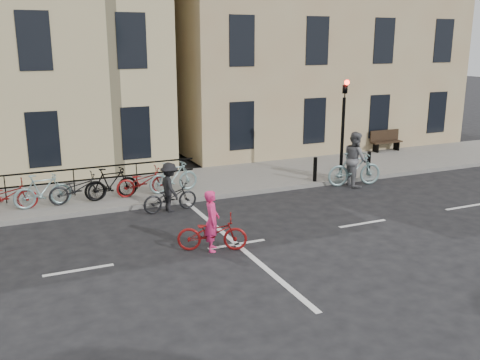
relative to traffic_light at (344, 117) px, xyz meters
name	(u,v)px	position (x,y,z in m)	size (l,w,h in m)	color
ground	(237,244)	(-6.20, -4.34, -2.45)	(120.00, 120.00, 0.00)	black
sidewalk	(53,199)	(-10.20, 1.66, -2.38)	(46.00, 4.00, 0.15)	slate
building_east	(295,21)	(2.80, 8.66, 3.70)	(14.00, 10.00, 12.00)	tan
traffic_light	(344,117)	(0.00, 0.00, 0.00)	(0.18, 0.30, 3.90)	black
bollard_east	(315,169)	(-1.20, -0.09, -1.85)	(0.14, 0.14, 0.90)	black
bollard_west	(369,163)	(1.20, -0.09, -1.85)	(0.14, 0.14, 0.90)	black
bench	(385,140)	(4.80, 3.39, -1.78)	(1.60, 0.41, 0.97)	black
parked_bikes	(59,189)	(-10.07, 0.70, -1.81)	(9.35, 1.23, 1.05)	black
cyclist_pink	(212,230)	(-6.92, -4.44, -1.91)	(1.86, 1.25, 1.57)	maroon
cyclist_grey	(355,164)	(0.09, -0.72, -1.65)	(2.13, 1.08, 2.00)	#7CA0A2
cyclist_dark	(170,192)	(-6.95, -0.91, -1.85)	(1.77, 1.04, 1.54)	black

